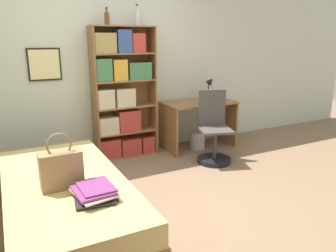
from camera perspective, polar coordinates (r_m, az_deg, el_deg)
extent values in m
plane|color=#84664C|center=(3.39, -3.86, -13.92)|extent=(14.00, 14.00, 0.00)
cube|color=beige|center=(4.60, -12.86, 10.45)|extent=(10.00, 0.06, 2.60)
cube|color=black|center=(4.44, -20.72, 10.00)|extent=(0.40, 0.02, 0.40)
cube|color=beige|center=(4.43, -20.70, 10.00)|extent=(0.36, 0.01, 0.36)
cube|color=olive|center=(3.14, -17.20, -14.32)|extent=(1.00, 2.09, 0.27)
cube|color=tan|center=(3.04, -17.54, -10.49)|extent=(0.97, 2.06, 0.20)
cube|color=olive|center=(4.03, -20.03, -6.35)|extent=(1.00, 0.04, 0.46)
cube|color=#93704C|center=(2.79, -18.11, -7.25)|extent=(0.33, 0.16, 0.30)
torus|color=#93704C|center=(2.72, -18.47, -3.14)|extent=(0.20, 0.02, 0.20)
cube|color=#232328|center=(2.62, -12.34, -11.85)|extent=(0.33, 0.32, 0.01)
cube|color=#232328|center=(2.61, -12.80, -11.73)|extent=(0.34, 0.40, 0.01)
cube|color=#99894C|center=(2.60, -12.56, -11.37)|extent=(0.24, 0.28, 0.02)
cube|color=beige|center=(2.58, -12.76, -11.22)|extent=(0.32, 0.38, 0.01)
cube|color=#7A336B|center=(2.57, -12.89, -10.89)|extent=(0.30, 0.33, 0.02)
cube|color=#7A336B|center=(2.59, -12.47, -10.22)|extent=(0.25, 0.32, 0.01)
cube|color=olive|center=(4.45, -12.70, 5.12)|extent=(0.02, 0.28, 1.80)
cube|color=olive|center=(4.73, -2.75, 6.04)|extent=(0.02, 0.28, 1.80)
cube|color=olive|center=(4.70, -8.16, 5.85)|extent=(0.86, 0.01, 1.80)
cube|color=olive|center=(4.80, -7.21, -4.95)|extent=(0.82, 0.28, 0.02)
cube|color=olive|center=(4.69, -7.35, -0.91)|extent=(0.82, 0.28, 0.02)
cube|color=olive|center=(4.60, -7.50, 3.40)|extent=(0.82, 0.28, 0.02)
cube|color=olive|center=(4.55, -7.65, 7.85)|extent=(0.82, 0.28, 0.02)
cube|color=olive|center=(4.52, -7.82, 12.39)|extent=(0.82, 0.28, 0.02)
cube|color=olive|center=(4.51, -7.98, 16.84)|extent=(0.82, 0.28, 0.02)
cube|color=#B2382D|center=(4.66, -10.20, -3.83)|extent=(0.29, 0.21, 0.26)
cube|color=#B2382D|center=(4.76, -6.67, -3.48)|extent=(0.29, 0.21, 0.24)
cube|color=#B2382D|center=(4.85, -3.78, -3.06)|extent=(0.19, 0.21, 0.23)
cube|color=beige|center=(4.56, -10.49, 0.14)|extent=(0.27, 0.21, 0.23)
cube|color=#B2382D|center=(4.65, -6.97, 0.96)|extent=(0.31, 0.21, 0.30)
cube|color=beige|center=(4.48, -10.99, 4.69)|extent=(0.23, 0.21, 0.25)
cube|color=beige|center=(4.56, -7.64, 4.98)|extent=(0.26, 0.21, 0.25)
cube|color=#427A4C|center=(4.42, -11.34, 9.54)|extent=(0.21, 0.21, 0.29)
cube|color=gold|center=(4.49, -8.59, 9.63)|extent=(0.19, 0.21, 0.28)
cube|color=#427A4C|center=(4.59, -5.19, 9.56)|extent=(0.32, 0.21, 0.23)
cube|color=#99894C|center=(4.42, -11.12, 13.97)|extent=(0.28, 0.21, 0.26)
cube|color=#334C84|center=(4.50, -7.88, 14.39)|extent=(0.19, 0.21, 0.30)
cube|color=#B2382D|center=(4.57, -5.49, 14.19)|extent=(0.18, 0.21, 0.25)
cylinder|color=brown|center=(4.46, -10.59, 17.86)|extent=(0.06, 0.06, 0.15)
cylinder|color=brown|center=(4.47, -10.65, 19.14)|extent=(0.03, 0.03, 0.05)
cylinder|color=#232328|center=(4.47, -10.67, 19.56)|extent=(0.03, 0.03, 0.02)
cylinder|color=#B7BCC1|center=(4.56, -5.38, 18.19)|extent=(0.07, 0.07, 0.19)
cylinder|color=#B7BCC1|center=(4.57, -5.42, 19.75)|extent=(0.03, 0.03, 0.06)
cylinder|color=#232328|center=(4.58, -5.43, 20.25)|extent=(0.03, 0.03, 0.02)
cube|color=olive|center=(4.96, 5.42, 4.09)|extent=(1.08, 0.60, 0.02)
cube|color=olive|center=(4.79, 0.04, -0.65)|extent=(0.03, 0.56, 0.69)
cube|color=olive|center=(5.33, 10.06, 0.76)|extent=(0.03, 0.56, 0.69)
cylinder|color=black|center=(5.18, 6.99, 4.75)|extent=(0.13, 0.13, 0.02)
cylinder|color=black|center=(5.16, 7.03, 6.17)|extent=(0.02, 0.02, 0.24)
cone|color=black|center=(5.16, 7.44, 7.80)|extent=(0.15, 0.11, 0.15)
cylinder|color=black|center=(4.54, 8.02, -5.88)|extent=(0.46, 0.46, 0.06)
cylinder|color=#333338|center=(4.47, 8.11, -3.58)|extent=(0.05, 0.05, 0.44)
cube|color=#47423D|center=(4.40, 8.22, -0.65)|extent=(0.53, 0.53, 0.03)
cube|color=#47423D|center=(4.52, 7.63, 3.20)|extent=(0.37, 0.16, 0.49)
cylinder|color=#B7B2A8|center=(5.02, 5.13, -2.48)|extent=(0.23, 0.23, 0.26)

